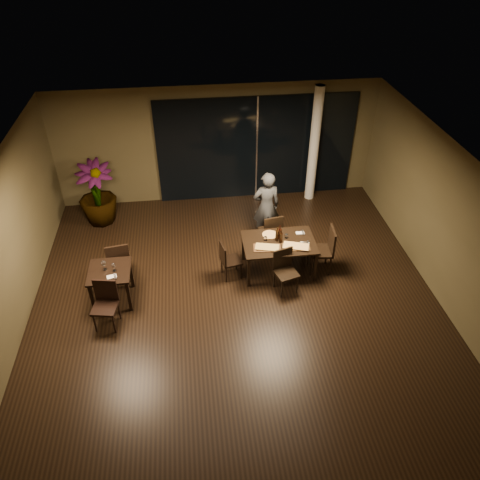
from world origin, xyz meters
name	(u,v)px	position (x,y,z in m)	size (l,w,h in m)	color
ground	(236,299)	(0.00, 0.00, 0.00)	(8.00, 8.00, 0.00)	black
wall_back	(217,144)	(0.00, 4.05, 1.50)	(8.00, 0.10, 3.00)	#4A4127
wall_front	(277,452)	(0.00, -4.05, 1.50)	(8.00, 0.10, 3.00)	#4A4127
wall_left	(3,256)	(-4.05, 0.00, 1.50)	(0.10, 8.00, 3.00)	#4A4127
wall_right	(447,223)	(4.05, 0.00, 1.50)	(0.10, 8.00, 3.00)	#4A4127
ceiling	(235,164)	(0.00, 0.00, 3.02)	(8.00, 8.00, 0.04)	silver
window_panel	(257,149)	(1.00, 3.96, 1.35)	(5.00, 0.06, 2.70)	black
column	(314,145)	(2.40, 3.65, 1.50)	(0.24, 0.24, 3.00)	white
main_table	(279,245)	(1.00, 0.80, 0.68)	(1.50, 1.00, 0.75)	black
side_table	(110,276)	(-2.40, 0.30, 0.62)	(0.80, 0.80, 0.75)	black
chair_main_far	(271,231)	(0.97, 1.51, 0.53)	(0.51, 0.51, 0.95)	black
chair_main_near	(285,268)	(1.01, 0.24, 0.51)	(0.52, 0.52, 0.91)	black
chair_main_left	(228,259)	(-0.08, 0.72, 0.47)	(0.46, 0.46, 0.85)	black
chair_main_right	(325,248)	(1.96, 0.70, 0.58)	(0.52, 0.52, 1.04)	black
chair_side_far	(119,260)	(-2.30, 0.87, 0.55)	(0.52, 0.52, 0.98)	black
chair_side_near	(106,301)	(-2.44, -0.31, 0.53)	(0.51, 0.51, 0.94)	black
diner	(266,206)	(0.94, 2.03, 0.85)	(0.57, 0.38, 1.69)	#303236
potted_plant	(97,193)	(-2.97, 3.18, 0.79)	(0.86, 0.86, 1.58)	#184818
pizza_board_left	(267,248)	(0.71, 0.61, 0.76)	(0.55, 0.28, 0.01)	#482C17
pizza_board_right	(296,247)	(1.30, 0.57, 0.76)	(0.56, 0.28, 0.01)	#422A15
oblong_pizza_left	(267,247)	(0.71, 0.61, 0.77)	(0.46, 0.21, 0.02)	#671509
oblong_pizza_right	(296,246)	(1.30, 0.57, 0.77)	(0.50, 0.23, 0.02)	maroon
round_pizza	(270,235)	(0.85, 1.05, 0.76)	(0.31, 0.31, 0.01)	#B72C14
bottle_a	(277,234)	(0.96, 0.86, 0.91)	(0.07, 0.07, 0.33)	black
bottle_b	(281,236)	(1.03, 0.78, 0.90)	(0.07, 0.07, 0.31)	black
bottle_c	(280,232)	(1.03, 0.92, 0.91)	(0.07, 0.07, 0.31)	black
tumbler_left	(265,238)	(0.73, 0.89, 0.79)	(0.07, 0.07, 0.08)	white
tumbler_right	(286,236)	(1.18, 0.92, 0.79)	(0.07, 0.07, 0.08)	white
napkin_near	(305,244)	(1.51, 0.66, 0.76)	(0.18, 0.10, 0.01)	silver
napkin_far	(300,233)	(1.50, 1.04, 0.76)	(0.18, 0.10, 0.01)	silver
wine_glass_a	(104,265)	(-2.48, 0.34, 0.85)	(0.09, 0.09, 0.20)	white
wine_glass_b	(114,267)	(-2.30, 0.28, 0.83)	(0.07, 0.07, 0.17)	white
side_napkin	(112,277)	(-2.33, 0.10, 0.76)	(0.18, 0.11, 0.01)	white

